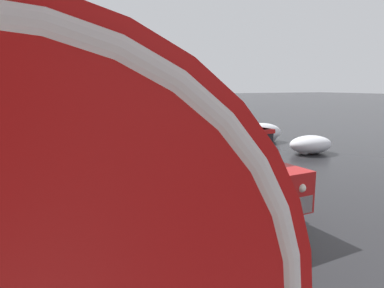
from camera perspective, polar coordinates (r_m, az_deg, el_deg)
name	(u,v)px	position (r m, az deg, el deg)	size (l,w,h in m)	color
snow_bank_along_left_kerb	(160,113)	(28.15, -5.36, 5.19)	(2.02, 1.43, 0.78)	white
snow_bank_mid_block_left	(36,169)	(10.34, -24.66, -3.85)	(1.97, 0.91, 0.69)	white
snow_bank_near_corner_right	(311,145)	(14.00, 19.32, -0.14)	(1.81, 1.23, 0.69)	white
snow_bank_along_right_kerb	(46,157)	(12.01, -23.36, -2.07)	(2.78, 1.18, 0.63)	white
snow_bank_far_right_pile	(260,133)	(16.15, 11.41, 1.86)	(2.25, 1.23, 0.89)	white
bare_tree_second_along_sidewalk	(13,50)	(11.17, -27.78, 13.76)	(3.05, 3.49, 6.92)	#382B1E
bare_tree_mid_block	(18,60)	(18.45, -27.11, 12.49)	(3.20, 0.62, 7.31)	#4C3D2D
bare_tree_far_down_block	(21,79)	(27.53, -26.71, 9.72)	(2.48, 3.13, 6.53)	#4C3D2D
pickup_truck_red_approaching_near_lane	(203,163)	(7.73, 1.87, -3.15)	(2.20, 5.22, 1.76)	red
sedan_red_parked_kerbside_close	(202,129)	(14.86, 1.64, 2.60)	(1.99, 4.02, 1.42)	red
sedan_maroon_parked_kerbside_mid	(151,117)	(20.67, -6.88, 4.56)	(2.03, 4.29, 1.42)	maroon
suv_white_parked_far_down_block	(121,107)	(27.18, -11.82, 6.16)	(2.28, 4.51, 1.82)	silver
sedan_silver_queued_behind_truck	(106,105)	(33.57, -14.20, 6.31)	(2.04, 4.11, 1.42)	#B7B7BC
fire_hydrant	(98,234)	(5.59, -15.43, -14.33)	(0.42, 0.22, 0.71)	red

